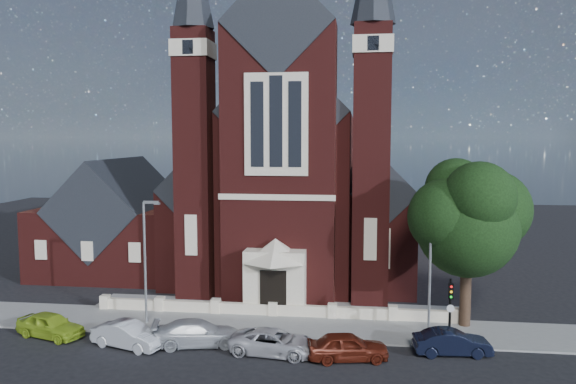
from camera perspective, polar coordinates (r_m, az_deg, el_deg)
name	(u,v)px	position (r m, az deg, el deg)	size (l,w,h in m)	color
ground	(289,284)	(47.09, 0.10, -9.35)	(120.00, 120.00, 0.00)	black
pavement_strip	(269,326)	(37.15, -1.99, -13.48)	(60.00, 5.00, 0.12)	slate
forecourt_paving	(278,308)	(40.90, -1.06, -11.67)	(26.00, 3.00, 0.14)	slate
forecourt_wall	(273,317)	(39.02, -1.50, -12.53)	(24.00, 0.40, 0.90)	beige
church	(299,179)	(53.53, 1.17, 1.36)	(20.01, 34.90, 29.20)	#4A1613
parish_hall	(119,227)	(53.43, -16.79, -3.40)	(12.00, 12.20, 10.24)	#4A1613
street_tree	(470,220)	(36.87, 18.03, -2.76)	(6.40, 6.60, 10.70)	black
street_lamp_left	(146,254)	(37.52, -14.22, -6.17)	(1.16, 0.22, 8.09)	gray
street_lamp_right	(432,262)	(35.24, 14.39, -6.94)	(1.16, 0.22, 8.09)	gray
traffic_signal	(450,303)	(34.35, 16.17, -10.78)	(0.28, 0.42, 4.00)	black
car_lime_van	(50,325)	(37.92, -22.99, -12.34)	(1.77, 4.40, 1.50)	#9BBF26
car_silver_a	(128,335)	(34.73, -15.90, -13.80)	(1.55, 4.45, 1.47)	#BABEC3
car_silver_b	(197,333)	(34.14, -9.18, -13.97)	(2.10, 5.16, 1.50)	#AAADB1
car_white_suv	(274,342)	(32.55, -1.44, -15.00)	(2.29, 4.97, 1.38)	silver
car_dark_red	(348,347)	(31.89, 6.07, -15.34)	(1.79, 4.45, 1.52)	#561A0E
car_navy	(452,342)	(33.72, 16.33, -14.46)	(1.49, 4.27, 1.41)	black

